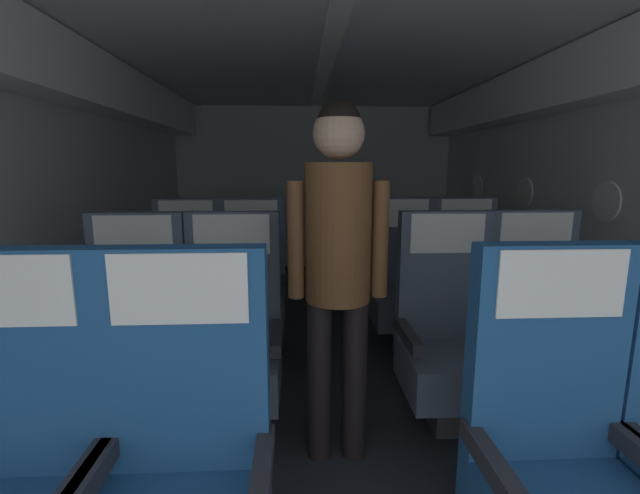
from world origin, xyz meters
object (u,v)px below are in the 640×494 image
Objects in this scene: seat_a_left_window at (7,489)px; seat_b_right_window at (448,340)px; seat_a_left_aisle at (182,483)px; flight_attendant at (338,249)px; seat_b_right_aisle at (536,336)px; seat_c_right_aisle at (466,286)px; seat_b_left_window at (135,345)px; seat_c_left_aisle at (252,289)px; seat_c_right_window at (403,287)px; seat_a_right_window at (561,470)px; seat_c_left_window at (187,290)px; seat_b_left_aisle at (233,342)px.

seat_b_right_window is at bearing 31.65° from seat_a_left_window.
seat_a_left_aisle is 1.02m from flight_attendant.
seat_a_left_window and seat_a_left_aisle have the same top height.
seat_c_right_aisle is (0.01, 0.96, 0.00)m from seat_b_right_aisle.
flight_attendant reaches higher than seat_b_right_aisle.
seat_b_right_window is at bearing -0.38° from seat_b_left_window.
seat_c_right_window is at bearing 0.67° from seat_c_left_aisle.
seat_a_right_window is (1.55, -0.00, 0.00)m from seat_a_left_window.
seat_b_left_window is at bearing -115.98° from seat_c_left_aisle.
seat_b_right_aisle is at bearing 25.90° from seat_a_left_window.
seat_b_right_aisle is 1.21m from flight_attendant.
seat_c_right_window is at bearing 31.95° from seat_b_left_window.
seat_a_left_window is 1.93m from seat_c_left_window.
seat_a_left_aisle and seat_c_left_window have the same top height.
seat_a_left_window and seat_b_right_window have the same top height.
seat_c_left_aisle is (0.47, 0.97, 0.00)m from seat_b_left_window.
seat_c_right_aisle is (2.04, 0.98, 0.00)m from seat_b_left_window.
flight_attendant is (-0.58, 0.73, 0.52)m from seat_a_right_window.
seat_a_right_window is 0.69× the size of flight_attendant.
seat_a_right_window is at bearing -0.10° from seat_a_left_window.
seat_b_right_window is at bearing -90.68° from seat_c_right_window.
seat_a_right_window is 1.00× the size of seat_b_left_window.
seat_c_left_aisle is (0.46, -0.00, 0.00)m from seat_c_left_window.
seat_b_left_aisle is 1.00× the size of seat_c_left_aisle.
seat_c_left_window is 1.56m from seat_c_right_window.
seat_c_left_aisle is at bearing 90.22° from seat_b_left_aisle.
seat_b_left_window and seat_c_left_aisle have the same top height.
seat_a_left_window is 1.00× the size of seat_b_right_window.
flight_attendant is at bearing -131.13° from seat_c_right_aisle.
seat_b_left_aisle and seat_c_right_window have the same top height.
seat_a_right_window is 1.07m from flight_attendant.
seat_c_right_aisle is at bearing 76.04° from seat_a_right_window.
seat_a_left_window is 1.55m from seat_a_right_window.
seat_c_right_window is 1.45m from flight_attendant.
seat_a_left_aisle and seat_b_right_aisle have the same top height.
seat_c_left_window is 0.69× the size of flight_attendant.
seat_b_right_window and seat_c_right_aisle have the same top height.
seat_a_right_window and seat_c_right_aisle have the same top height.
seat_a_left_window is 0.97m from seat_b_left_window.
seat_c_right_window is at bearing 60.70° from seat_a_left_aisle.
seat_a_right_window is 1.00× the size of seat_b_left_aisle.
flight_attendant is at bearing 128.73° from seat_a_right_window.
flight_attendant reaches higher than seat_b_left_window.
seat_c_right_window is (1.10, 0.97, 0.00)m from seat_b_left_aisle.
seat_a_left_window and seat_c_left_aisle have the same top height.
seat_a_left_aisle is 1.00× the size of seat_b_right_window.
flight_attendant is at bearing -13.88° from seat_b_left_window.
seat_a_left_window and seat_b_left_aisle have the same top height.
seat_b_left_window is at bearing -179.50° from seat_b_right_aisle.
seat_b_left_aisle is at bearing -64.01° from seat_c_left_window.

